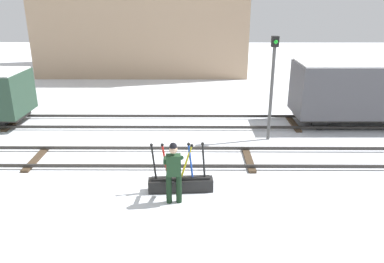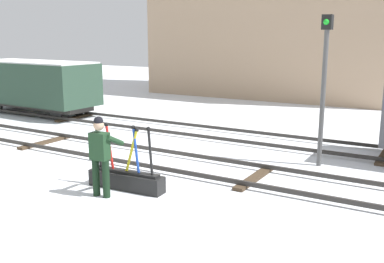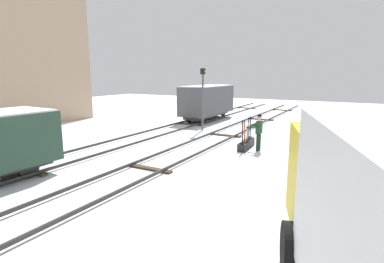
# 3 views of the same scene
# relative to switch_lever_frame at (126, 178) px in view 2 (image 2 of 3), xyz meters

# --- Properties ---
(ground_plane) EXTENTS (60.00, 60.00, 0.00)m
(ground_plane) POSITION_rel_switch_lever_frame_xyz_m (-1.34, 2.04, -0.25)
(ground_plane) COLOR silver
(track_main_line) EXTENTS (44.00, 1.94, 0.18)m
(track_main_line) POSITION_rel_switch_lever_frame_xyz_m (-1.34, 2.04, -0.15)
(track_main_line) COLOR #2D2B28
(track_main_line) RESTS_ON ground_plane
(track_siding_near) EXTENTS (44.00, 1.94, 0.18)m
(track_siding_near) POSITION_rel_switch_lever_frame_xyz_m (-1.34, 5.64, -0.14)
(track_siding_near) COLOR #2D2B28
(track_siding_near) RESTS_ON ground_plane
(switch_lever_frame) EXTENTS (1.82, 0.48, 1.45)m
(switch_lever_frame) POSITION_rel_switch_lever_frame_xyz_m (0.00, 0.00, 0.00)
(switch_lever_frame) COLOR black
(switch_lever_frame) RESTS_ON ground_plane
(rail_worker) EXTENTS (0.57, 0.66, 1.70)m
(rail_worker) POSITION_rel_switch_lever_frame_xyz_m (-0.15, -0.60, 0.70)
(rail_worker) COLOR black
(rail_worker) RESTS_ON ground_plane
(signal_post) EXTENTS (0.24, 0.32, 3.80)m
(signal_post) POSITION_rel_switch_lever_frame_xyz_m (3.16, 3.96, 2.08)
(signal_post) COLOR #4C4C4C
(signal_post) RESTS_ON ground_plane
(freight_car_far_end) EXTENTS (5.92, 2.32, 2.26)m
(freight_car_far_end) POSITION_rel_switch_lever_frame_xyz_m (-9.44, 5.64, 1.06)
(freight_car_far_end) COLOR #2D2B28
(freight_car_far_end) RESTS_ON ground_plane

